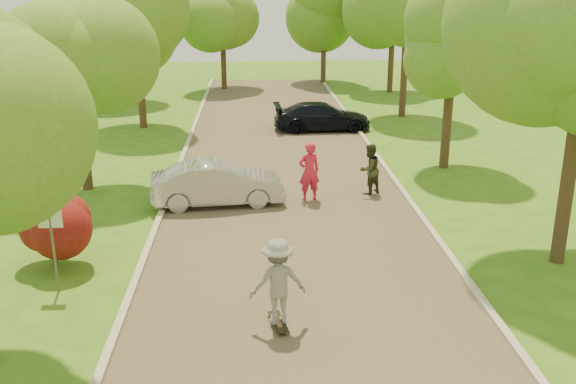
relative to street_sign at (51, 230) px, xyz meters
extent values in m
plane|color=#346818|center=(5.80, -4.00, -1.56)|extent=(100.00, 100.00, 0.00)
cube|color=#4C4438|center=(5.80, 4.00, -1.56)|extent=(8.00, 60.00, 0.01)
cube|color=#B2AD9E|center=(1.75, 4.00, -1.50)|extent=(0.18, 60.00, 0.12)
cube|color=#B2AD9E|center=(9.85, 4.00, -1.50)|extent=(0.18, 60.00, 0.12)
cylinder|color=#59595E|center=(0.00, 0.00, -0.56)|extent=(0.06, 0.06, 2.00)
cube|color=white|center=(0.00, 0.00, 0.34)|extent=(0.55, 0.04, 0.55)
cylinder|color=#382619|center=(-0.50, 1.50, -1.21)|extent=(0.12, 0.12, 0.70)
sphere|color=#590F0F|center=(-0.50, 1.50, -0.46)|extent=(1.70, 1.70, 1.70)
cylinder|color=#382619|center=(-1.20, 8.00, 0.01)|extent=(0.36, 0.36, 3.15)
sphere|color=#487F22|center=(-1.20, 8.00, 2.85)|extent=(4.20, 4.20, 4.20)
sphere|color=#487F22|center=(-0.57, 8.00, 3.48)|extent=(3.15, 3.15, 3.15)
cylinder|color=#382619|center=(-0.80, 18.00, 0.35)|extent=(0.36, 0.36, 3.83)
sphere|color=#487F22|center=(-0.80, 18.00, 3.70)|extent=(4.80, 4.80, 4.80)
sphere|color=#487F22|center=(-0.08, 18.00, 4.42)|extent=(3.60, 3.60, 3.60)
cylinder|color=#382619|center=(12.60, 1.00, 0.35)|extent=(0.36, 0.36, 3.83)
cylinder|color=#382619|center=(12.20, 10.00, 0.12)|extent=(0.36, 0.36, 3.38)
sphere|color=#487F22|center=(12.20, 10.00, 3.13)|extent=(4.40, 4.40, 4.40)
sphere|color=#487F22|center=(12.86, 10.00, 3.79)|extent=(3.30, 3.30, 3.30)
cylinder|color=#382619|center=(12.80, 20.00, 0.46)|extent=(0.36, 0.36, 4.05)
sphere|color=#487F22|center=(12.80, 20.00, 4.05)|extent=(5.20, 5.20, 5.20)
cylinder|color=#382619|center=(-3.20, 26.00, 0.24)|extent=(0.36, 0.36, 3.60)
sphere|color=#487F22|center=(-3.20, 26.00, 3.54)|extent=(5.00, 5.00, 5.00)
sphere|color=#487F22|center=(-2.45, 26.00, 4.29)|extent=(3.75, 3.75, 3.75)
cylinder|color=#382619|center=(13.80, 28.00, 0.35)|extent=(0.36, 0.36, 3.83)
sphere|color=#487F22|center=(13.80, 28.00, 3.76)|extent=(5.00, 5.00, 5.00)
cylinder|color=#382619|center=(2.80, 30.00, 0.12)|extent=(0.36, 0.36, 3.38)
sphere|color=#487F22|center=(2.80, 30.00, 3.25)|extent=(4.80, 4.80, 4.80)
sphere|color=#487F22|center=(3.52, 30.00, 3.97)|extent=(3.60, 3.60, 3.60)
cylinder|color=#382619|center=(9.80, 32.00, 0.24)|extent=(0.36, 0.36, 3.60)
sphere|color=#487F22|center=(9.80, 32.00, 3.54)|extent=(5.00, 5.00, 5.00)
imported|color=#A9A8AD|center=(3.50, 6.07, -0.85)|extent=(4.46, 1.98, 1.42)
imported|color=black|center=(8.10, 16.89, -0.88)|extent=(4.79, 2.08, 1.37)
cube|color=black|center=(5.14, -1.93, -1.45)|extent=(0.45, 1.00, 0.02)
cylinder|color=#BFCC4C|center=(5.16, -1.58, -1.52)|extent=(0.05, 0.08, 0.07)
cylinder|color=#BFCC4C|center=(4.99, -1.61, -1.52)|extent=(0.05, 0.08, 0.07)
cylinder|color=#BFCC4C|center=(5.29, -2.25, -1.52)|extent=(0.05, 0.08, 0.07)
cylinder|color=#BFCC4C|center=(5.12, -2.28, -1.52)|extent=(0.05, 0.08, 0.07)
imported|color=gray|center=(5.14, -1.93, -0.50)|extent=(1.33, 0.92, 1.88)
imported|color=red|center=(6.52, 6.29, -0.56)|extent=(0.83, 0.65, 2.00)
imported|color=#2E341F|center=(8.65, 6.88, -0.68)|extent=(1.09, 1.05, 1.76)
camera|label=1|loc=(4.67, -14.01, 5.45)|focal=40.00mm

